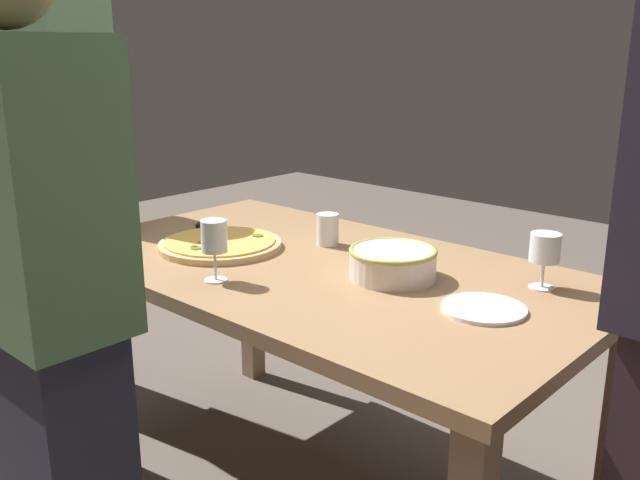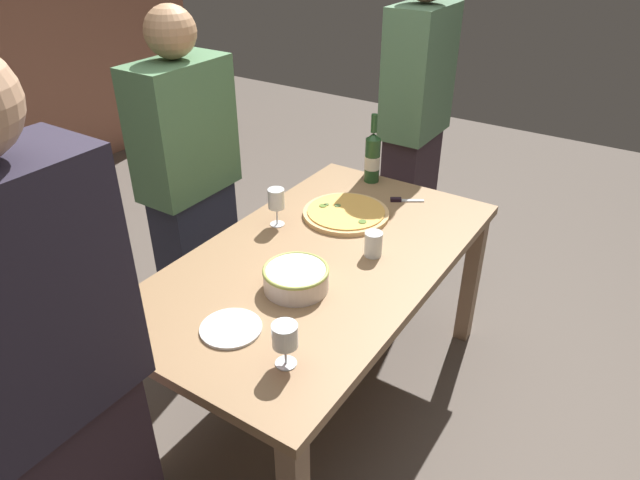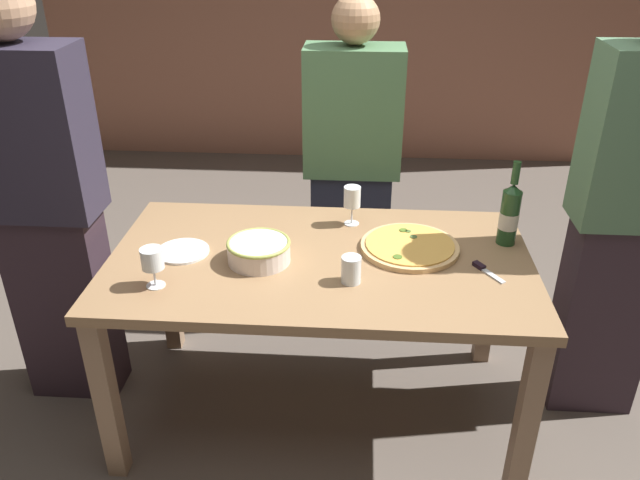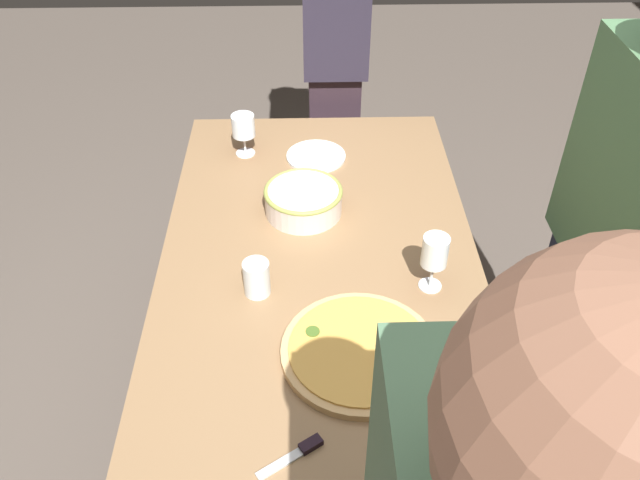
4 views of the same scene
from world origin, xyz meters
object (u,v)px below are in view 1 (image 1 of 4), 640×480
(side_plate, at_px, (484,309))
(wine_bottle, at_px, (127,195))
(person_guest_left, at_px, (66,171))
(dining_table, at_px, (320,295))
(wine_glass_near_pizza, at_px, (214,240))
(cup_amber, at_px, (328,229))
(pizza, at_px, (220,244))
(pizza_knife, at_px, (204,223))
(serving_bowl, at_px, (393,262))
(person_guest_right, at_px, (39,314))
(wine_glass_by_bottle, at_px, (545,251))

(side_plate, bearing_deg, wine_bottle, 7.65)
(person_guest_left, bearing_deg, dining_table, 0.00)
(wine_glass_near_pizza, distance_m, side_plate, 0.71)
(dining_table, relative_size, cup_amber, 15.98)
(wine_bottle, xyz_separation_m, cup_amber, (-0.60, -0.34, -0.08))
(dining_table, distance_m, pizza, 0.37)
(wine_glass_near_pizza, xyz_separation_m, cup_amber, (0.01, -0.46, -0.06))
(pizza_knife, bearing_deg, wine_glass_near_pizza, 144.48)
(dining_table, bearing_deg, person_guest_left, 7.33)
(cup_amber, bearing_deg, serving_bowl, 160.32)
(cup_amber, distance_m, side_plate, 0.67)
(pizza_knife, relative_size, person_guest_right, 0.09)
(dining_table, bearing_deg, wine_bottle, 13.04)
(wine_bottle, bearing_deg, side_plate, -172.35)
(side_plate, relative_size, person_guest_left, 0.12)
(dining_table, xyz_separation_m, side_plate, (-0.53, -0.00, 0.10))
(side_plate, xyz_separation_m, person_guest_right, (0.63, 0.79, 0.05))
(side_plate, distance_m, person_guest_right, 1.01)
(dining_table, distance_m, person_guest_left, 1.19)
(pizza, height_order, person_guest_left, person_guest_left)
(pizza, height_order, serving_bowl, serving_bowl)
(pizza, bearing_deg, cup_amber, -130.89)
(serving_bowl, relative_size, wine_glass_near_pizza, 1.43)
(wine_glass_near_pizza, bearing_deg, side_plate, -155.44)
(serving_bowl, distance_m, pizza_knife, 0.83)
(side_plate, bearing_deg, pizza_knife, -3.01)
(person_guest_left, bearing_deg, side_plate, -2.27)
(wine_glass_near_pizza, height_order, pizza_knife, wine_glass_near_pizza)
(wine_glass_by_bottle, height_order, cup_amber, wine_glass_by_bottle)
(side_plate, xyz_separation_m, pizza_knife, (1.13, -0.06, 0.00))
(person_guest_left, bearing_deg, cup_amber, 9.73)
(wine_bottle, bearing_deg, pizza, -167.99)
(pizza, relative_size, wine_glass_by_bottle, 2.58)
(serving_bowl, xyz_separation_m, person_guest_left, (1.38, 0.19, 0.11))
(person_guest_right, bearing_deg, wine_glass_by_bottle, -25.44)
(serving_bowl, bearing_deg, wine_glass_near_pizza, 44.97)
(pizza_knife, bearing_deg, serving_bowl, 178.91)
(cup_amber, bearing_deg, wine_glass_by_bottle, -173.74)
(serving_bowl, relative_size, side_plate, 1.18)
(pizza_knife, distance_m, person_guest_right, 0.99)
(wine_bottle, distance_m, wine_glass_near_pizza, 0.62)
(cup_amber, distance_m, pizza_knife, 0.50)
(wine_bottle, distance_m, wine_glass_by_bottle, 1.35)
(dining_table, height_order, person_guest_left, person_guest_left)
(serving_bowl, bearing_deg, side_plate, 171.78)
(pizza, relative_size, pizza_knife, 2.68)
(dining_table, relative_size, person_guest_left, 0.91)
(serving_bowl, distance_m, wine_glass_near_pizza, 0.48)
(dining_table, distance_m, wine_bottle, 0.77)
(pizza, bearing_deg, wine_bottle, 12.01)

